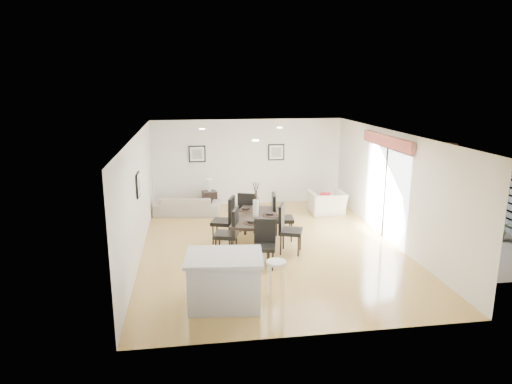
{
  "coord_description": "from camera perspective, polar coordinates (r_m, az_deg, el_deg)",
  "views": [
    {
      "loc": [
        -1.85,
        -10.16,
        3.84
      ],
      "look_at": [
        -0.28,
        0.4,
        1.25
      ],
      "focal_mm": 32.0,
      "sensor_mm": 36.0,
      "label": 1
    }
  ],
  "objects": [
    {
      "name": "dining_chair_enear",
      "position": [
        10.44,
        3.86,
        -4.26
      ],
      "size": [
        0.65,
        0.65,
        1.13
      ],
      "rotation": [
        0.0,
        0.0,
        1.22
      ],
      "color": "black",
      "rests_on": "ground"
    },
    {
      "name": "courtyard_plant_a",
      "position": [
        12.78,
        28.14,
        -4.09
      ],
      "size": [
        0.63,
        0.58,
        0.6
      ],
      "primitive_type": "imported",
      "rotation": [
        0.0,
        0.0,
        -0.23
      ],
      "color": "#3F622A",
      "rests_on": "ground"
    },
    {
      "name": "dining_chair_efar",
      "position": [
        11.28,
        2.85,
        -2.79
      ],
      "size": [
        0.58,
        0.58,
        1.16
      ],
      "rotation": [
        0.0,
        0.0,
        1.46
      ],
      "color": "black",
      "rests_on": "ground"
    },
    {
      "name": "courtyard",
      "position": [
        13.94,
        26.89,
        0.08
      ],
      "size": [
        6.0,
        6.0,
        2.0
      ],
      "color": "gray",
      "rests_on": "ground"
    },
    {
      "name": "courtyard_plant_b",
      "position": [
        14.34,
        23.76,
        -1.65
      ],
      "size": [
        0.45,
        0.45,
        0.68
      ],
      "primitive_type": "imported",
      "rotation": [
        0.0,
        0.0,
        -0.2
      ],
      "color": "#3F622A",
      "rests_on": "ground"
    },
    {
      "name": "framed_print_back_right",
      "position": [
        14.56,
        2.54,
        4.99
      ],
      "size": [
        0.52,
        0.04,
        0.52
      ],
      "color": "black",
      "rests_on": "wall_back"
    },
    {
      "name": "vase",
      "position": [
        10.59,
        -0.03,
        -1.14
      ],
      "size": [
        0.88,
        1.45,
        0.82
      ],
      "color": "white",
      "rests_on": "dining_table"
    },
    {
      "name": "sofa",
      "position": [
        13.59,
        -8.58,
        -1.7
      ],
      "size": [
        1.99,
        1.03,
        0.55
      ],
      "primitive_type": "imported",
      "rotation": [
        0.0,
        0.0,
        2.98
      ],
      "color": "#A49785",
      "rests_on": "ground"
    },
    {
      "name": "sliding_door",
      "position": [
        11.72,
        15.95,
        2.43
      ],
      "size": [
        0.12,
        2.7,
        2.57
      ],
      "color": "white",
      "rests_on": "wall_right"
    },
    {
      "name": "ceiling",
      "position": [
        10.39,
        1.88,
        7.35
      ],
      "size": [
        6.0,
        8.0,
        0.02
      ],
      "primitive_type": "cube",
      "color": "white",
      "rests_on": "wall_back"
    },
    {
      "name": "dining_chair_foot",
      "position": [
        11.83,
        -1.01,
        -2.26
      ],
      "size": [
        0.62,
        0.62,
        1.07
      ],
      "rotation": [
        0.0,
        0.0,
        2.76
      ],
      "color": "black",
      "rests_on": "ground"
    },
    {
      "name": "wall_front",
      "position": [
        6.9,
        7.78,
        -7.63
      ],
      "size": [
        6.0,
        0.04,
        2.7
      ],
      "primitive_type": "cube",
      "color": "silver",
      "rests_on": "ground"
    },
    {
      "name": "armchair",
      "position": [
        13.71,
        8.87,
        -1.34
      ],
      "size": [
        1.02,
        0.9,
        0.66
      ],
      "primitive_type": "imported",
      "rotation": [
        0.0,
        0.0,
        3.15
      ],
      "color": "beige",
      "rests_on": "ground"
    },
    {
      "name": "dining_chair_wfar",
      "position": [
        11.07,
        -3.68,
        -3.18
      ],
      "size": [
        0.64,
        0.64,
        1.14
      ],
      "rotation": [
        0.0,
        0.0,
        -1.88
      ],
      "color": "black",
      "rests_on": "ground"
    },
    {
      "name": "dining_chair_head",
      "position": [
        9.68,
        1.09,
        -6.1
      ],
      "size": [
        0.54,
        0.54,
        1.02
      ],
      "rotation": [
        0.0,
        0.0,
        -0.22
      ],
      "color": "black",
      "rests_on": "ground"
    },
    {
      "name": "cushion",
      "position": [
        13.55,
        8.63,
        -0.67
      ],
      "size": [
        0.3,
        0.11,
        0.29
      ],
      "primitive_type": "cube",
      "rotation": [
        0.0,
        0.0,
        3.07
      ],
      "color": "#A8151C",
      "rests_on": "armchair"
    },
    {
      "name": "wall_back",
      "position": [
        14.5,
        -0.99,
        3.77
      ],
      "size": [
        6.0,
        0.04,
        2.7
      ],
      "primitive_type": "cube",
      "color": "silver",
      "rests_on": "ground"
    },
    {
      "name": "side_table",
      "position": [
        14.21,
        -5.81,
        -0.96
      ],
      "size": [
        0.47,
        0.47,
        0.54
      ],
      "primitive_type": "cube",
      "rotation": [
        0.0,
        0.0,
        0.18
      ],
      "color": "black",
      "rests_on": "ground"
    },
    {
      "name": "wall_right",
      "position": [
        11.53,
        16.65,
        0.61
      ],
      "size": [
        0.04,
        8.0,
        2.7
      ],
      "primitive_type": "cube",
      "color": "silver",
      "rests_on": "ground"
    },
    {
      "name": "wall_left",
      "position": [
        10.53,
        -14.47,
        -0.47
      ],
      "size": [
        0.04,
        8.0,
        2.7
      ],
      "primitive_type": "cube",
      "color": "silver",
      "rests_on": "ground"
    },
    {
      "name": "framed_print_back_left",
      "position": [
        14.3,
        -7.37,
        4.74
      ],
      "size": [
        0.52,
        0.04,
        0.52
      ],
      "color": "black",
      "rests_on": "wall_back"
    },
    {
      "name": "kitchen_island",
      "position": [
        8.12,
        -3.97,
        -10.91
      ],
      "size": [
        1.42,
        1.15,
        0.93
      ],
      "rotation": [
        0.0,
        0.0,
        -0.1
      ],
      "color": "#BABABC",
      "rests_on": "ground"
    },
    {
      "name": "ground",
      "position": [
        11.02,
        1.77,
        -6.74
      ],
      "size": [
        8.0,
        8.0,
        0.0
      ],
      "primitive_type": "plane",
      "color": "tan",
      "rests_on": "ground"
    },
    {
      "name": "dining_chair_wnear",
      "position": [
        10.2,
        -3.24,
        -4.74
      ],
      "size": [
        0.62,
        0.62,
        1.12
      ],
      "rotation": [
        0.0,
        0.0,
        -1.85
      ],
      "color": "black",
      "rests_on": "ground"
    },
    {
      "name": "framed_print_left_wall",
      "position": [
        10.26,
        -14.51,
        0.89
      ],
      "size": [
        0.04,
        0.52,
        0.52
      ],
      "rotation": [
        0.0,
        0.0,
        1.57
      ],
      "color": "black",
      "rests_on": "wall_left"
    },
    {
      "name": "coffee_table",
      "position": [
        12.24,
        -0.66,
        -3.74
      ],
      "size": [
        0.96,
        0.65,
        0.36
      ],
      "primitive_type": "cube",
      "rotation": [
        0.0,
        0.0,
        -0.13
      ],
      "color": "black",
      "rests_on": "ground"
    },
    {
      "name": "bar_stool",
      "position": [
        8.15,
        2.53,
        -9.33
      ],
      "size": [
        0.35,
        0.35,
        0.77
      ],
      "color": "white",
      "rests_on": "ground"
    },
    {
      "name": "dining_table",
      "position": [
        10.72,
        -0.03,
        -3.41
      ],
      "size": [
        1.42,
        2.04,
        0.77
      ],
      "rotation": [
        0.0,
        0.0,
        -0.29
      ],
      "color": "black",
      "rests_on": "ground"
    },
    {
      "name": "table_lamp",
      "position": [
        14.09,
        -5.86,
        1.1
      ],
      "size": [
        0.2,
        0.2,
        0.39
      ],
      "color": "white",
      "rests_on": "side_table"
    }
  ]
}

